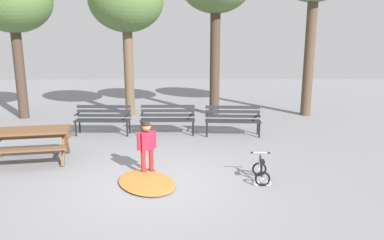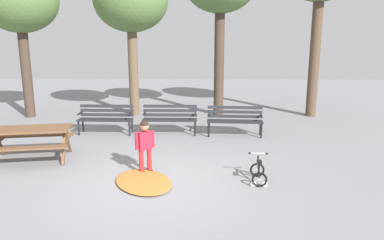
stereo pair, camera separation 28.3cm
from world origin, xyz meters
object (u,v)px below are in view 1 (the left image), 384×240
object	(u,v)px
child_standing	(147,143)
picnic_table	(28,137)
park_bench_far_left	(103,117)
park_bench_right	(233,118)
kids_bicycle	(261,171)
park_bench_left	(168,117)

from	to	relation	value
child_standing	picnic_table	bearing A→B (deg)	164.34
park_bench_far_left	park_bench_right	xyz separation A→B (m)	(3.80, -0.15, 0.00)
park_bench_right	kids_bicycle	size ratio (longest dim) A/B	2.80
picnic_table	park_bench_left	distance (m)	3.91
child_standing	kids_bicycle	size ratio (longest dim) A/B	1.95
picnic_table	kids_bicycle	distance (m)	5.26
park_bench_right	kids_bicycle	world-z (taller)	park_bench_right
child_standing	kids_bicycle	distance (m)	2.40
park_bench_far_left	kids_bicycle	bearing A→B (deg)	-42.78
park_bench_left	park_bench_right	xyz separation A→B (m)	(1.91, -0.17, 0.00)
park_bench_left	picnic_table	bearing A→B (deg)	-141.46
picnic_table	child_standing	bearing A→B (deg)	-15.66
park_bench_left	child_standing	size ratio (longest dim) A/B	1.42
park_bench_far_left	park_bench_right	distance (m)	3.81
child_standing	kids_bicycle	xyz separation A→B (m)	(2.31, -0.45, -0.47)
park_bench_right	kids_bicycle	bearing A→B (deg)	-87.73
park_bench_far_left	kids_bicycle	distance (m)	5.38
picnic_table	child_standing	distance (m)	2.89
park_bench_far_left	park_bench_right	size ratio (longest dim) A/B	0.99
park_bench_left	kids_bicycle	size ratio (longest dim) A/B	2.76
park_bench_right	child_standing	size ratio (longest dim) A/B	1.44
kids_bicycle	child_standing	bearing A→B (deg)	168.91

